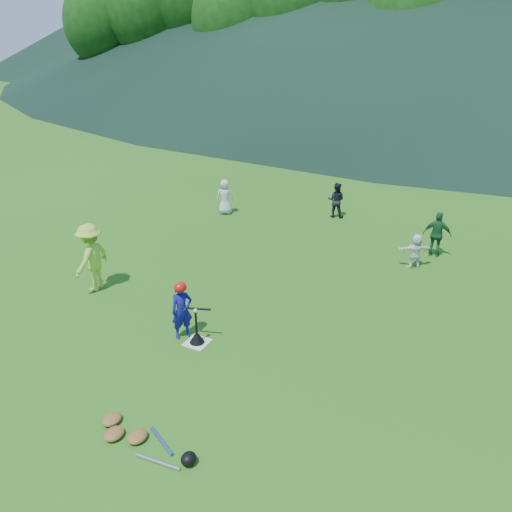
{
  "coord_description": "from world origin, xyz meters",
  "views": [
    {
      "loc": [
        4.91,
        -6.81,
        5.61
      ],
      "look_at": [
        0.0,
        2.5,
        0.9
      ],
      "focal_mm": 35.0,
      "sensor_mm": 36.0,
      "label": 1
    }
  ],
  "objects_px": {
    "fielder_a": "(225,197)",
    "adult_coach": "(92,257)",
    "batting_tee": "(197,337)",
    "equipment_pile": "(137,437)",
    "home_plate": "(197,342)",
    "fielder_c": "(437,234)",
    "fielder_d": "(415,251)",
    "batter_child": "(182,310)",
    "fielder_b": "(336,200)"
  },
  "relations": [
    {
      "from": "fielder_a",
      "to": "adult_coach",
      "type": "bearing_deg",
      "value": 62.77
    },
    {
      "from": "adult_coach",
      "to": "batting_tee",
      "type": "distance_m",
      "value": 3.61
    },
    {
      "from": "equipment_pile",
      "to": "fielder_a",
      "type": "bearing_deg",
      "value": 113.68
    },
    {
      "from": "home_plate",
      "to": "fielder_a",
      "type": "xyz_separation_m",
      "value": [
        -3.52,
        6.93,
        0.58
      ]
    },
    {
      "from": "home_plate",
      "to": "fielder_c",
      "type": "bearing_deg",
      "value": 62.73
    },
    {
      "from": "adult_coach",
      "to": "fielder_d",
      "type": "distance_m",
      "value": 8.08
    },
    {
      "from": "home_plate",
      "to": "equipment_pile",
      "type": "relative_size",
      "value": 0.25
    },
    {
      "from": "fielder_c",
      "to": "equipment_pile",
      "type": "bearing_deg",
      "value": 68.63
    },
    {
      "from": "batter_child",
      "to": "batting_tee",
      "type": "bearing_deg",
      "value": -67.27
    },
    {
      "from": "fielder_d",
      "to": "batting_tee",
      "type": "distance_m",
      "value": 6.36
    },
    {
      "from": "adult_coach",
      "to": "fielder_b",
      "type": "height_order",
      "value": "adult_coach"
    },
    {
      "from": "batting_tee",
      "to": "equipment_pile",
      "type": "bearing_deg",
      "value": -75.76
    },
    {
      "from": "home_plate",
      "to": "fielder_a",
      "type": "relative_size",
      "value": 0.38
    },
    {
      "from": "adult_coach",
      "to": "equipment_pile",
      "type": "xyz_separation_m",
      "value": [
        4.1,
        -3.37,
        -0.76
      ]
    },
    {
      "from": "fielder_a",
      "to": "fielder_c",
      "type": "xyz_separation_m",
      "value": [
        6.91,
        -0.34,
        0.04
      ]
    },
    {
      "from": "fielder_a",
      "to": "fielder_d",
      "type": "xyz_separation_m",
      "value": [
        6.57,
        -1.36,
        -0.12
      ]
    },
    {
      "from": "fielder_d",
      "to": "equipment_pile",
      "type": "xyz_separation_m",
      "value": [
        -2.39,
        -8.16,
        -0.4
      ]
    },
    {
      "from": "home_plate",
      "to": "fielder_d",
      "type": "xyz_separation_m",
      "value": [
        3.05,
        5.57,
        0.46
      ]
    },
    {
      "from": "fielder_b",
      "to": "batter_child",
      "type": "bearing_deg",
      "value": 79.4
    },
    {
      "from": "fielder_b",
      "to": "fielder_c",
      "type": "relative_size",
      "value": 0.92
    },
    {
      "from": "fielder_c",
      "to": "batting_tee",
      "type": "distance_m",
      "value": 7.43
    },
    {
      "from": "home_plate",
      "to": "adult_coach",
      "type": "bearing_deg",
      "value": 167.11
    },
    {
      "from": "home_plate",
      "to": "fielder_c",
      "type": "xyz_separation_m",
      "value": [
        3.4,
        6.59,
        0.62
      ]
    },
    {
      "from": "home_plate",
      "to": "fielder_b",
      "type": "relative_size",
      "value": 0.39
    },
    {
      "from": "fielder_b",
      "to": "equipment_pile",
      "type": "height_order",
      "value": "fielder_b"
    },
    {
      "from": "adult_coach",
      "to": "fielder_b",
      "type": "bearing_deg",
      "value": 149.62
    },
    {
      "from": "adult_coach",
      "to": "equipment_pile",
      "type": "relative_size",
      "value": 0.91
    },
    {
      "from": "home_plate",
      "to": "fielder_b",
      "type": "height_order",
      "value": "fielder_b"
    },
    {
      "from": "fielder_a",
      "to": "batting_tee",
      "type": "distance_m",
      "value": 7.79
    },
    {
      "from": "fielder_d",
      "to": "fielder_b",
      "type": "bearing_deg",
      "value": -73.75
    },
    {
      "from": "equipment_pile",
      "to": "batting_tee",
      "type": "bearing_deg",
      "value": 104.24
    },
    {
      "from": "batter_child",
      "to": "adult_coach",
      "type": "distance_m",
      "value": 3.16
    },
    {
      "from": "adult_coach",
      "to": "fielder_a",
      "type": "bearing_deg",
      "value": 174.12
    },
    {
      "from": "fielder_b",
      "to": "equipment_pile",
      "type": "bearing_deg",
      "value": 85.29
    },
    {
      "from": "fielder_b",
      "to": "fielder_c",
      "type": "distance_m",
      "value": 3.92
    },
    {
      "from": "adult_coach",
      "to": "home_plate",
      "type": "bearing_deg",
      "value": 70.59
    },
    {
      "from": "equipment_pile",
      "to": "adult_coach",
      "type": "bearing_deg",
      "value": 140.58
    },
    {
      "from": "batter_child",
      "to": "fielder_d",
      "type": "distance_m",
      "value": 6.48
    },
    {
      "from": "home_plate",
      "to": "fielder_c",
      "type": "distance_m",
      "value": 7.44
    },
    {
      "from": "fielder_a",
      "to": "equipment_pile",
      "type": "height_order",
      "value": "fielder_a"
    },
    {
      "from": "home_plate",
      "to": "fielder_d",
      "type": "bearing_deg",
      "value": 61.31
    },
    {
      "from": "home_plate",
      "to": "equipment_pile",
      "type": "height_order",
      "value": "equipment_pile"
    },
    {
      "from": "adult_coach",
      "to": "fielder_d",
      "type": "bearing_deg",
      "value": 119.84
    },
    {
      "from": "home_plate",
      "to": "batter_child",
      "type": "relative_size",
      "value": 0.38
    },
    {
      "from": "home_plate",
      "to": "batting_tee",
      "type": "bearing_deg",
      "value": 0.0
    },
    {
      "from": "fielder_d",
      "to": "equipment_pile",
      "type": "distance_m",
      "value": 8.51
    },
    {
      "from": "fielder_c",
      "to": "fielder_b",
      "type": "bearing_deg",
      "value": -31.54
    },
    {
      "from": "fielder_b",
      "to": "fielder_d",
      "type": "distance_m",
      "value": 4.21
    },
    {
      "from": "fielder_b",
      "to": "fielder_c",
      "type": "height_order",
      "value": "fielder_c"
    },
    {
      "from": "fielder_b",
      "to": "fielder_a",
      "type": "bearing_deg",
      "value": 13.97
    }
  ]
}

